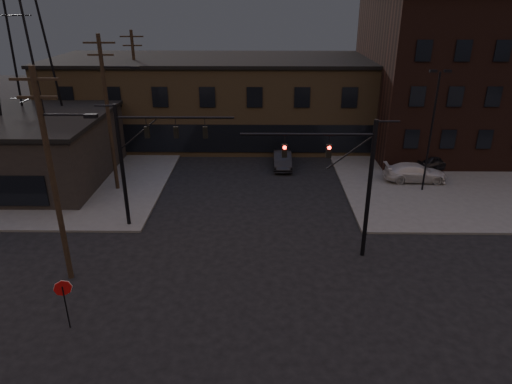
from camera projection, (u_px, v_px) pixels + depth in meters
ground at (248, 302)px, 22.36m from camera, size 140.00×140.00×0.00m
sidewalk_ne at (491, 157)px, 42.31m from camera, size 30.00×30.00×0.15m
sidewalk_nw at (21, 155)px, 42.80m from camera, size 30.00×30.00×0.15m
building_row at (256, 101)px, 46.53m from camera, size 40.00×12.00×8.00m
building_right at (487, 74)px, 43.27m from camera, size 22.00×16.00×14.00m
building_left at (3, 151)px, 36.31m from camera, size 16.00×12.00×5.00m
traffic_signal_near at (349, 175)px, 24.50m from camera, size 7.12×0.24×8.00m
traffic_signal_far at (141, 153)px, 27.82m from camera, size 7.12×0.24×8.00m
stop_sign at (64, 293)px, 19.90m from camera, size 0.72×0.33×2.48m
utility_pole_near at (53, 175)px, 22.00m from camera, size 3.70×0.28×11.00m
utility_pole_mid at (109, 112)px, 32.94m from camera, size 3.70×0.28×11.50m
utility_pole_far at (137, 87)px, 44.12m from camera, size 2.20×0.28×11.00m
transmission_tower at (14, 15)px, 34.20m from camera, size 7.00×7.00×25.00m
lot_light_a at (433, 121)px, 32.92m from camera, size 1.50×0.28×9.14m
lot_light_b at (485, 106)px, 37.45m from camera, size 1.50×0.28×9.14m
parked_car_lot_a at (437, 161)px, 38.95m from camera, size 4.51×3.05×1.43m
parked_car_lot_b at (415, 172)px, 36.42m from camera, size 4.92×2.11×1.41m
car_crossing at (282, 159)px, 39.78m from camera, size 1.52×4.36×1.44m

